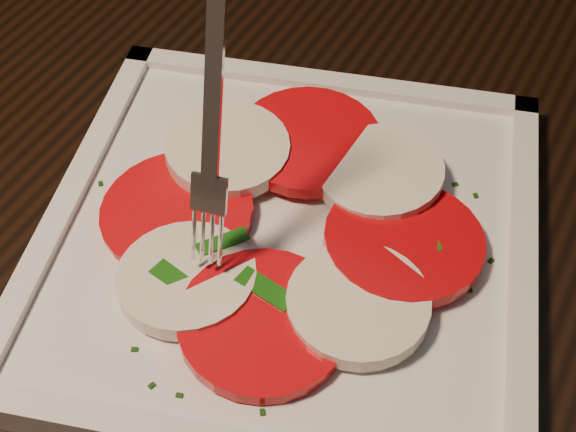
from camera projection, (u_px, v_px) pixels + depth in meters
ground at (241, 415)px, 1.21m from camera, size 6.00×6.00×0.00m
table at (359, 331)px, 0.55m from camera, size 1.24×0.86×0.75m
plate at (288, 241)px, 0.47m from camera, size 0.36×0.36×0.01m
caprese_salad at (288, 223)px, 0.45m from camera, size 0.23×0.23×0.02m
fork at (217, 105)px, 0.38m from camera, size 0.04×0.06×0.16m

